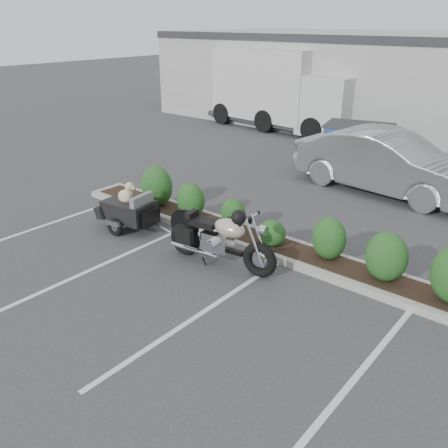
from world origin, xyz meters
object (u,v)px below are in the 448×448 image
Objects in this scene: motorcycle at (220,239)px; dumpster at (357,145)px; pet_trailer at (129,209)px; delivery_truck at (286,91)px; sedan at (387,163)px.

dumpster is (-0.96, 8.23, 0.15)m from motorcycle.
dumpster reaches higher than pet_trailer.
sedan is at bearing -33.66° from delivery_truck.
pet_trailer is 0.38× the size of sedan.
pet_trailer is 12.22m from delivery_truck.
pet_trailer is at bearing -70.00° from delivery_truck.
motorcycle is at bearing -58.29° from delivery_truck.
dumpster is (1.83, 8.21, 0.22)m from pet_trailer.
motorcycle reaches higher than dumpster.
delivery_truck is (-3.28, 11.71, 1.14)m from pet_trailer.
pet_trailer is 7.30m from sedan.
delivery_truck is (-6.07, 11.73, 1.07)m from motorcycle.
sedan is at bearing 75.65° from motorcycle.
motorcycle reaches higher than pet_trailer.
delivery_truck is (-6.85, 5.35, 0.78)m from sedan.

